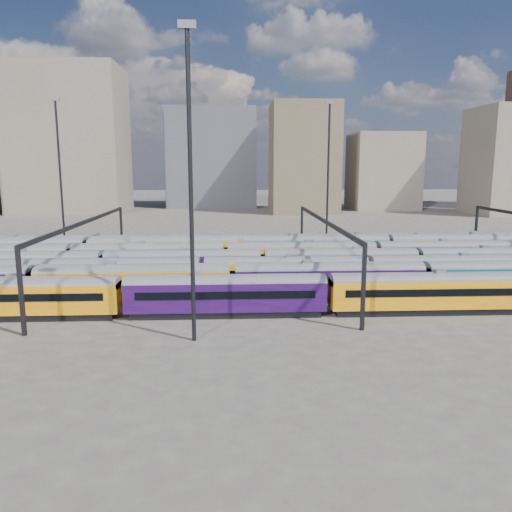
{
  "coord_description": "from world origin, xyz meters",
  "views": [
    {
      "loc": [
        -1.67,
        -62.8,
        14.67
      ],
      "look_at": [
        1.42,
        1.62,
        3.0
      ],
      "focal_mm": 35.0,
      "sensor_mm": 36.0,
      "label": 1
    }
  ],
  "objects_px": {
    "rake_0": "(427,288)",
    "rake_1": "(232,278)",
    "rake_2": "(202,270)",
    "mast_2": "(190,175)"
  },
  "relations": [
    {
      "from": "rake_0",
      "to": "rake_1",
      "type": "height_order",
      "value": "rake_1"
    },
    {
      "from": "rake_1",
      "to": "rake_0",
      "type": "bearing_deg",
      "value": -14.32
    },
    {
      "from": "rake_0",
      "to": "rake_2",
      "type": "xyz_separation_m",
      "value": [
        -23.16,
        10.0,
        -0.05
      ]
    },
    {
      "from": "rake_0",
      "to": "rake_1",
      "type": "distance_m",
      "value": 20.21
    },
    {
      "from": "rake_0",
      "to": "rake_1",
      "type": "xyz_separation_m",
      "value": [
        -19.58,
        5.0,
        0.11
      ]
    },
    {
      "from": "rake_2",
      "to": "mast_2",
      "type": "distance_m",
      "value": 20.48
    },
    {
      "from": "rake_0",
      "to": "mast_2",
      "type": "height_order",
      "value": "mast_2"
    },
    {
      "from": "mast_2",
      "to": "rake_2",
      "type": "bearing_deg",
      "value": 90.95
    },
    {
      "from": "rake_2",
      "to": "rake_0",
      "type": "bearing_deg",
      "value": -23.35
    },
    {
      "from": "rake_0",
      "to": "mast_2",
      "type": "relative_size",
      "value": 3.93
    }
  ]
}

